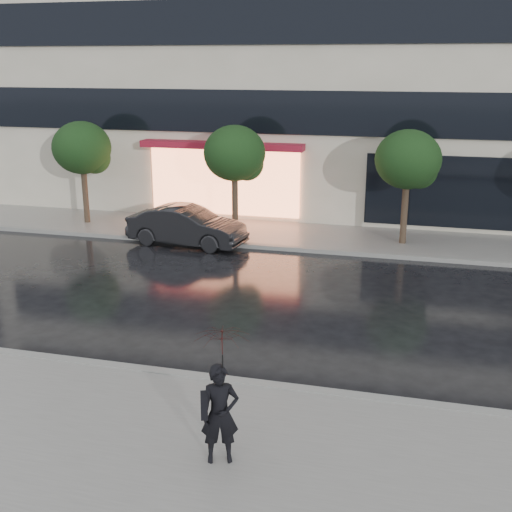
% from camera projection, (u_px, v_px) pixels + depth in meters
% --- Properties ---
extents(ground, '(120.00, 120.00, 0.00)m').
position_uv_depth(ground, '(239.00, 362.00, 13.58)').
color(ground, black).
rests_on(ground, ground).
extents(sidewalk_near, '(60.00, 4.50, 0.12)m').
position_uv_depth(sidewalk_near, '(185.00, 445.00, 10.55)').
color(sidewalk_near, slate).
rests_on(sidewalk_near, ground).
extents(sidewalk_far, '(60.00, 3.50, 0.12)m').
position_uv_depth(sidewalk_far, '(317.00, 237.00, 23.06)').
color(sidewalk_far, slate).
rests_on(sidewalk_far, ground).
extents(curb_near, '(60.00, 0.25, 0.14)m').
position_uv_depth(curb_near, '(225.00, 381.00, 12.63)').
color(curb_near, gray).
rests_on(curb_near, ground).
extents(curb_far, '(60.00, 0.25, 0.14)m').
position_uv_depth(curb_far, '(309.00, 250.00, 21.43)').
color(curb_far, gray).
rests_on(curb_far, ground).
extents(tree_far_west, '(2.20, 2.20, 3.99)m').
position_uv_depth(tree_far_west, '(84.00, 150.00, 24.16)').
color(tree_far_west, '#33261C').
rests_on(tree_far_west, ground).
extents(tree_mid_west, '(2.20, 2.20, 3.99)m').
position_uv_depth(tree_mid_west, '(236.00, 155.00, 22.72)').
color(tree_mid_west, '#33261C').
rests_on(tree_mid_west, ground).
extents(tree_mid_east, '(2.20, 2.20, 3.99)m').
position_uv_depth(tree_mid_east, '(410.00, 162.00, 21.29)').
color(tree_mid_east, '#33261C').
rests_on(tree_mid_east, ground).
extents(parked_car, '(4.25, 1.92, 1.35)m').
position_uv_depth(parked_car, '(187.00, 226.00, 22.09)').
color(parked_car, black).
rests_on(parked_car, ground).
extents(pedestrian_with_umbrella, '(1.08, 1.09, 2.23)m').
position_uv_depth(pedestrian_with_umbrella, '(221.00, 378.00, 9.65)').
color(pedestrian_with_umbrella, black).
rests_on(pedestrian_with_umbrella, sidewalk_near).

